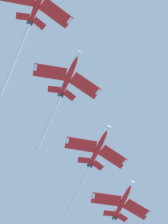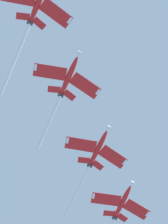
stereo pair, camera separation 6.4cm
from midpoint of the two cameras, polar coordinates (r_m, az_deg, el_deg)
name	(u,v)px [view 2 (the right image)]	position (r m, az deg, el deg)	size (l,w,h in m)	color
jet_lead	(31,19)	(128.46, -6.32, 10.92)	(32.56, 19.45, 10.92)	red
jet_second	(63,89)	(132.58, -2.51, 2.74)	(28.55, 19.42, 9.61)	red
jet_third	(93,159)	(141.12, 1.06, -5.60)	(29.41, 19.48, 10.44)	red
jet_fourth	(119,210)	(151.30, 4.13, -11.56)	(30.75, 19.41, 10.85)	red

